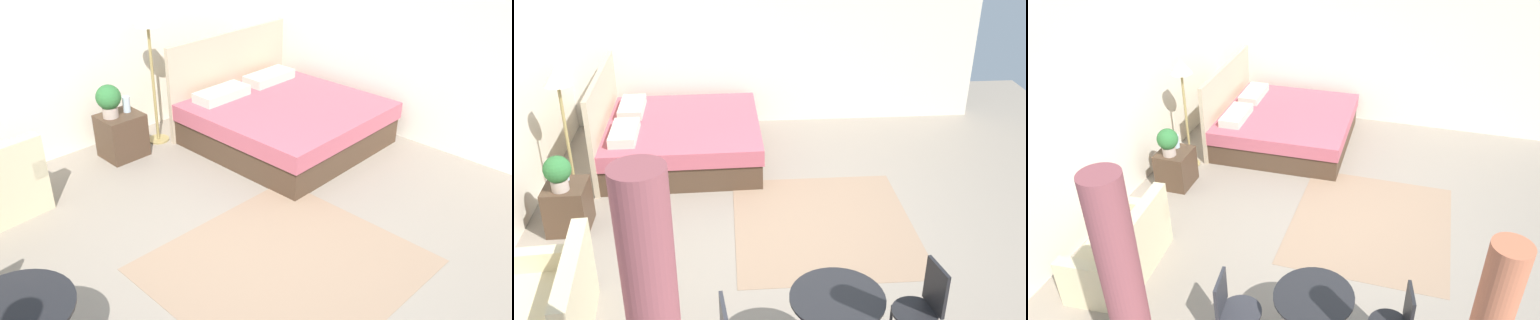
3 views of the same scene
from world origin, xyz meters
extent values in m
cube|color=gray|center=(0.00, 0.00, -0.01)|extent=(9.33, 9.11, 0.02)
cube|color=silver|center=(3.17, 0.00, 1.41)|extent=(0.12, 6.11, 2.83)
cube|color=#93755B|center=(0.11, -0.30, 0.00)|extent=(2.13, 1.97, 0.01)
cube|color=#473323|center=(1.91, 1.32, 0.16)|extent=(2.01, 2.00, 0.33)
cube|color=#B25160|center=(1.91, 1.32, 0.43)|extent=(2.05, 2.04, 0.21)
cube|color=tan|center=(1.90, 2.33, 0.61)|extent=(2.03, 0.10, 1.23)
cube|color=beige|center=(1.47, 2.02, 0.59)|extent=(0.72, 0.33, 0.12)
cube|color=beige|center=(2.34, 2.03, 0.59)|extent=(0.72, 0.33, 0.12)
cube|color=beige|center=(-1.49, 2.01, 0.60)|extent=(1.25, 0.23, 0.44)
cube|color=beige|center=(-0.96, 2.33, 0.47)|extent=(0.19, 0.71, 0.19)
cube|color=#473323|center=(0.28, 2.49, 0.26)|extent=(0.48, 0.44, 0.53)
cylinder|color=tan|center=(0.18, 2.50, 0.59)|extent=(0.18, 0.18, 0.12)
sphere|color=#2D6B33|center=(0.18, 2.50, 0.77)|extent=(0.29, 0.29, 0.29)
cylinder|color=silver|center=(0.40, 2.50, 0.62)|extent=(0.09, 0.09, 0.19)
cylinder|color=#99844C|center=(0.82, 2.53, 0.01)|extent=(0.27, 0.27, 0.02)
cylinder|color=#99844C|center=(0.82, 2.53, 0.74)|extent=(0.04, 0.04, 1.44)
cone|color=beige|center=(0.82, 2.53, 1.57)|extent=(0.30, 0.30, 0.21)
cylinder|color=black|center=(-2.00, -0.03, 0.75)|extent=(0.71, 0.71, 0.02)
cylinder|color=black|center=(-1.72, -0.79, 0.22)|extent=(0.02, 0.02, 0.44)
cylinder|color=black|center=(-1.87, -0.69, 0.45)|extent=(0.43, 0.43, 0.02)
cube|color=black|center=(-1.84, -0.84, 0.66)|extent=(0.29, 0.09, 0.40)
camera|label=1|loc=(-2.68, -2.73, 3.02)|focal=37.76mm
camera|label=2|loc=(-5.37, 0.73, 3.60)|focal=41.43mm
camera|label=3|loc=(-5.09, -0.66, 4.00)|focal=35.42mm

